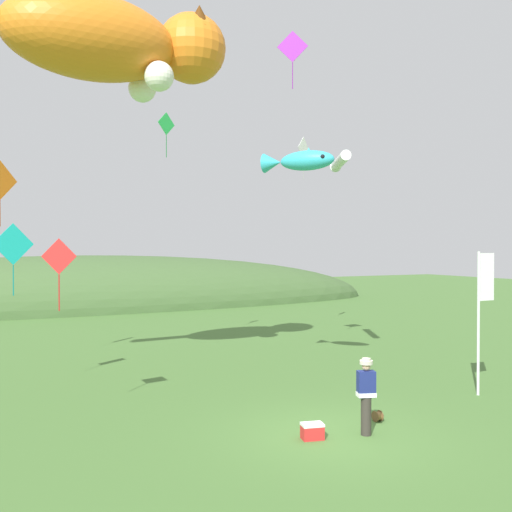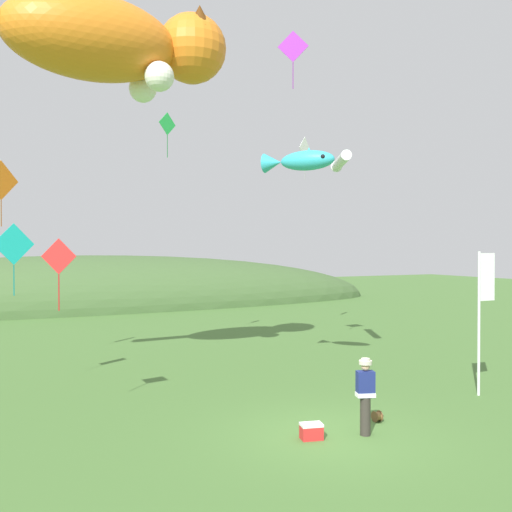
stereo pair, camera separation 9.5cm
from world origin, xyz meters
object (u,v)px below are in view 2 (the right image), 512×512
at_px(kite_tube_streamer, 341,161).
at_px(kite_diamond_green, 167,124).
at_px(kite_diamond_orange, 1,181).
at_px(kite_spool, 377,416).
at_px(kite_diamond_violet, 293,47).
at_px(kite_diamond_red, 59,258).
at_px(picnic_cooler, 311,431).
at_px(kite_giant_cat, 115,43).
at_px(kite_fish_windsock, 299,161).
at_px(festival_banner_pole, 483,301).
at_px(kite_diamond_teal, 14,245).
at_px(festival_attendant, 365,394).
at_px(kite_diamond_white, 305,149).

distance_m(kite_tube_streamer, kite_diamond_green, 7.36).
distance_m(kite_tube_streamer, kite_diamond_orange, 11.81).
distance_m(kite_spool, kite_diamond_violet, 12.29).
height_order(kite_diamond_green, kite_diamond_red, kite_diamond_green).
height_order(kite_spool, kite_diamond_violet, kite_diamond_violet).
distance_m(picnic_cooler, kite_giant_cat, 12.80).
bearing_deg(kite_fish_windsock, kite_spool, -93.74).
bearing_deg(kite_diamond_red, kite_diamond_orange, 98.85).
xyz_separation_m(kite_giant_cat, kite_diamond_orange, (-3.08, 3.57, -4.03)).
bearing_deg(kite_diamond_violet, kite_giant_cat, 170.53).
bearing_deg(kite_tube_streamer, kite_giant_cat, 174.47).
xyz_separation_m(kite_spool, festival_banner_pole, (4.42, 0.69, 2.63)).
bearing_deg(kite_diamond_red, kite_giant_cat, 55.27).
relative_size(kite_fish_windsock, kite_tube_streamer, 0.86).
relative_size(kite_spool, kite_diamond_red, 0.15).
xyz_separation_m(kite_tube_streamer, kite_diamond_teal, (-10.76, 1.19, -3.02)).
xyz_separation_m(kite_giant_cat, kite_diamond_green, (3.11, 4.52, -1.34)).
xyz_separation_m(festival_attendant, kite_diamond_orange, (-7.19, 10.71, 5.65)).
xyz_separation_m(picnic_cooler, kite_diamond_green, (0.26, 11.35, 9.12)).
bearing_deg(kite_giant_cat, kite_diamond_violet, -9.47).
bearing_deg(kite_diamond_teal, kite_giant_cat, -8.40).
bearing_deg(kite_spool, kite_diamond_violet, 81.92).
relative_size(festival_banner_pole, kite_diamond_violet, 2.15).
height_order(festival_banner_pole, kite_tube_streamer, kite_tube_streamer).
bearing_deg(kite_diamond_teal, kite_diamond_violet, -9.11).
bearing_deg(kite_diamond_white, kite_diamond_violet, -124.17).
relative_size(kite_giant_cat, kite_diamond_green, 5.42).
distance_m(kite_fish_windsock, kite_tube_streamer, 3.02).
height_order(picnic_cooler, kite_diamond_red, kite_diamond_red).
relative_size(kite_diamond_violet, kite_diamond_white, 0.95).
relative_size(kite_diamond_violet, kite_diamond_red, 1.09).
xyz_separation_m(picnic_cooler, kite_diamond_violet, (2.93, 5.86, 10.92)).
distance_m(kite_spool, kite_diamond_white, 16.16).
xyz_separation_m(kite_diamond_white, kite_diamond_green, (-7.30, -1.34, 0.22)).
height_order(kite_diamond_violet, kite_diamond_green, kite_diamond_violet).
bearing_deg(kite_diamond_green, kite_diamond_white, 10.43).
distance_m(festival_banner_pole, kite_fish_windsock, 6.93).
xyz_separation_m(picnic_cooler, kite_diamond_red, (-4.91, 3.85, 3.89)).
bearing_deg(kite_fish_windsock, festival_banner_pole, -40.43).
height_order(kite_fish_windsock, kite_diamond_white, kite_diamond_white).
relative_size(festival_banner_pole, kite_diamond_orange, 1.86).
distance_m(kite_diamond_violet, kite_diamond_red, 10.71).
bearing_deg(kite_diamond_teal, kite_diamond_green, 34.39).
xyz_separation_m(kite_spool, kite_diamond_green, (-1.89, 10.98, 9.16)).
height_order(kite_tube_streamer, kite_diamond_violet, kite_diamond_violet).
relative_size(festival_attendant, kite_diamond_white, 0.86).
distance_m(kite_diamond_teal, kite_diamond_red, 3.51).
xyz_separation_m(festival_attendant, kite_tube_streamer, (3.77, 6.38, 6.47)).
relative_size(festival_banner_pole, kite_diamond_teal, 1.98).
relative_size(kite_spool, kite_giant_cat, 0.03).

